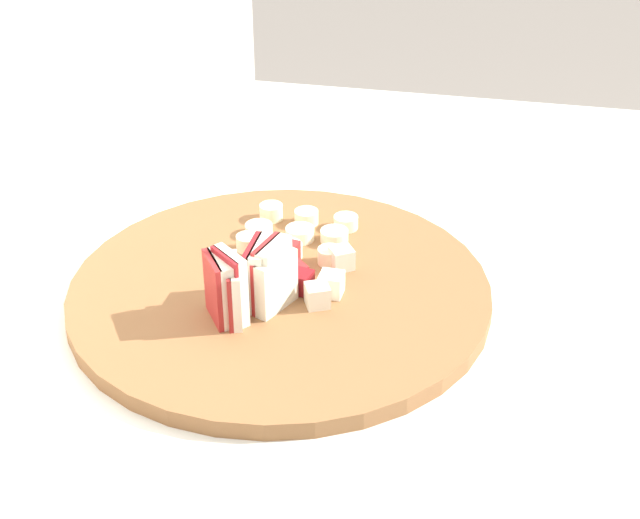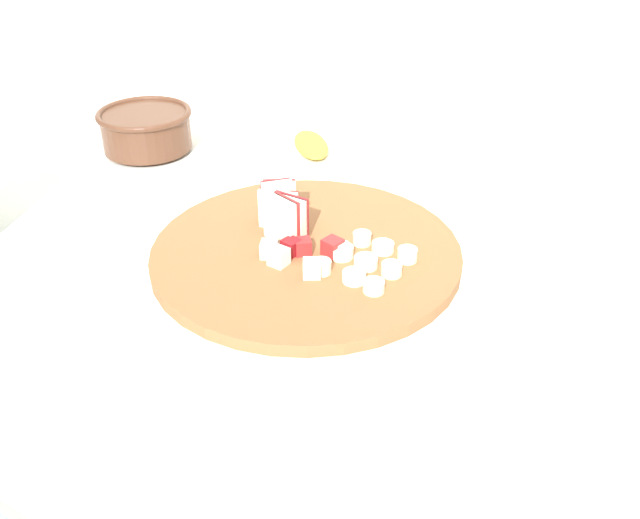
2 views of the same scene
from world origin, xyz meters
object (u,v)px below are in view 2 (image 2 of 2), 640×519
object	(u,v)px
cutting_board	(306,253)
banana_peel	(311,145)
apple_wedge_fan	(282,213)
apple_dice_pile	(302,252)
banana_slice_rows	(366,261)
ceramic_bowl	(146,129)

from	to	relation	value
cutting_board	banana_peel	bearing A→B (deg)	122.00
apple_wedge_fan	apple_dice_pile	bearing A→B (deg)	-34.35
apple_dice_pile	banana_slice_rows	xyz separation A→B (m)	(0.07, 0.03, -0.00)
cutting_board	apple_dice_pile	bearing A→B (deg)	-65.72
cutting_board	ceramic_bowl	world-z (taller)	ceramic_bowl
cutting_board	banana_slice_rows	size ratio (longest dim) A/B	3.55
cutting_board	apple_dice_pile	distance (m)	0.03
cutting_board	apple_dice_pile	size ratio (longest dim) A/B	4.09
cutting_board	banana_peel	world-z (taller)	banana_peel
cutting_board	banana_slice_rows	distance (m)	0.08
apple_wedge_fan	apple_dice_pile	size ratio (longest dim) A/B	0.83
apple_dice_pile	banana_slice_rows	distance (m)	0.08
cutting_board	banana_peel	distance (m)	0.34
apple_wedge_fan	apple_dice_pile	xyz separation A→B (m)	(0.06, -0.04, -0.02)
banana_slice_rows	banana_peel	world-z (taller)	banana_slice_rows
cutting_board	apple_wedge_fan	size ratio (longest dim) A/B	4.92
apple_dice_pile	banana_peel	bearing A→B (deg)	121.43
banana_slice_rows	ceramic_bowl	size ratio (longest dim) A/B	0.71
ceramic_bowl	cutting_board	bearing A→B (deg)	-19.09
apple_dice_pile	banana_peel	xyz separation A→B (m)	(-0.19, 0.31, -0.02)
cutting_board	apple_wedge_fan	distance (m)	0.06
ceramic_bowl	apple_wedge_fan	bearing A→B (deg)	-19.35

